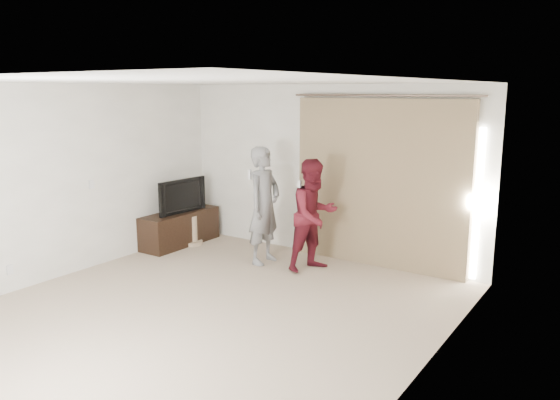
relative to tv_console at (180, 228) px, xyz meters
The scene contains 10 objects.
floor 2.97m from the tv_console, 39.94° to the right, with size 5.50×5.50×0.00m, color tan.
wall_back 2.63m from the tv_console, 20.65° to the left, with size 5.00×0.04×2.60m, color white.
wall_left 2.17m from the tv_console, 97.06° to the right, with size 0.04×5.50×2.60m.
ceiling 3.76m from the tv_console, 39.94° to the right, with size 5.00×5.50×0.01m, color silver.
curtain 3.40m from the tv_console, 13.85° to the left, with size 2.80×0.11×2.46m.
tv_console is the anchor object (origin of this frame).
tv 0.55m from the tv_console, ahead, with size 0.96×0.13×0.55m, color black.
scratching_post 0.21m from the tv_console, 29.74° to the left, with size 0.36×0.36×0.48m.
person_man 1.82m from the tv_console, ahead, with size 0.42×0.63×1.72m.
person_woman 2.55m from the tv_console, ahead, with size 0.84×0.94×1.58m.
Camera 1 is at (3.97, -4.45, 2.51)m, focal length 35.00 mm.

